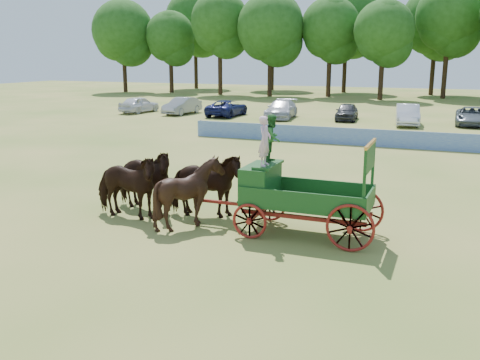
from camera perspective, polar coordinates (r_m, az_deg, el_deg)
name	(u,v)px	position (r m, az deg, el deg)	size (l,w,h in m)	color
ground	(361,248)	(15.83, 12.75, -7.12)	(160.00, 160.00, 0.00)	tan
horse_lead_left	(126,186)	(18.31, -12.10, -0.65)	(1.21, 2.65, 2.24)	black
horse_lead_right	(143,179)	(19.20, -10.29, 0.08)	(1.21, 2.65, 2.24)	black
horse_wheel_left	(190,193)	(17.11, -5.40, -1.36)	(1.81, 2.04, 2.24)	black
horse_wheel_right	(204,185)	(18.07, -3.81, -0.56)	(1.21, 2.65, 2.24)	black
farm_dray	(285,183)	(16.43, 4.77, -0.28)	(6.00, 2.00, 3.65)	maroon
sponsor_banner	(394,139)	(33.24, 16.12, 4.22)	(26.00, 0.08, 1.05)	#2146B5
parked_cars	(332,112)	(46.05, 9.83, 7.19)	(40.44, 6.83, 1.63)	silver
treeline	(389,22)	(75.29, 15.60, 15.88)	(90.69, 22.25, 15.78)	#382314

